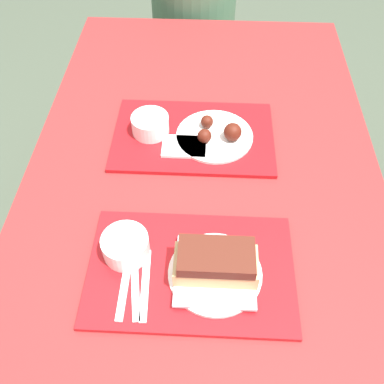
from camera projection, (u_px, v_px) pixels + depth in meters
ground_plane at (198, 326)px, 1.67m from camera, size 12.00×12.00×0.00m
picnic_table at (201, 223)px, 1.14m from camera, size 0.95×1.81×0.78m
picnic_bench_far at (208, 70)px, 2.08m from camera, size 0.91×0.28×0.48m
tray_near at (191, 270)px, 0.95m from camera, size 0.46×0.30×0.01m
tray_far at (193, 136)px, 1.22m from camera, size 0.46×0.30×0.01m
bowl_coleslaw_near at (125, 245)px, 0.95m from camera, size 0.11×0.11×0.05m
brisket_sandwich_plate at (216, 266)px, 0.91m from camera, size 0.21×0.21×0.09m
plastic_fork_near at (135, 284)px, 0.92m from camera, size 0.04×0.17×0.00m
plastic_knife_near at (145, 284)px, 0.92m from camera, size 0.03×0.17×0.00m
plastic_spoon_near at (125, 284)px, 0.92m from camera, size 0.02×0.17×0.00m
bowl_coleslaw_far at (150, 124)px, 1.21m from camera, size 0.11×0.11×0.05m
wings_plate_far at (217, 134)px, 1.20m from camera, size 0.22×0.22×0.06m
napkin_far at (184, 147)px, 1.18m from camera, size 0.12×0.08×0.01m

